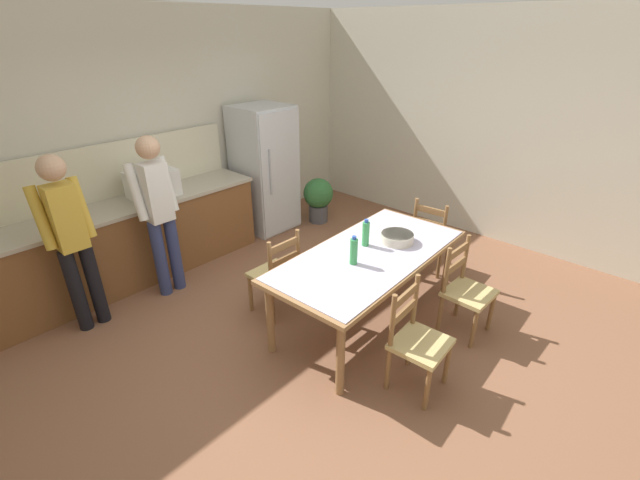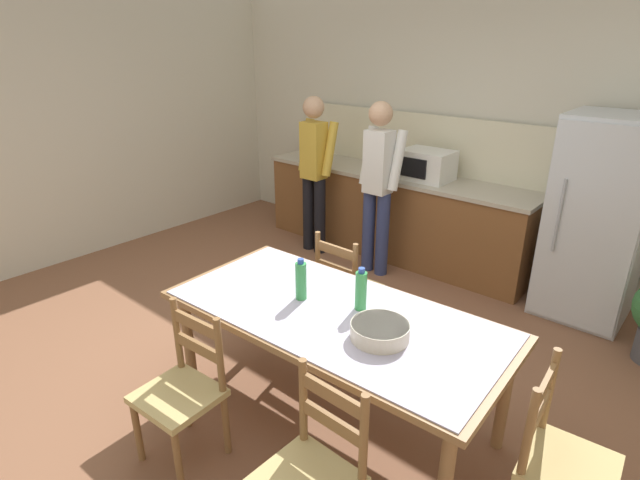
{
  "view_description": "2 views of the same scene",
  "coord_description": "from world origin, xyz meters",
  "px_view_note": "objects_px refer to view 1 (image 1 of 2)",
  "views": [
    {
      "loc": [
        -2.37,
        -2.27,
        2.65
      ],
      "look_at": [
        0.05,
        -0.06,
        1.01
      ],
      "focal_mm": 24.0,
      "sensor_mm": 36.0,
      "label": 1
    },
    {
      "loc": [
        2.14,
        -2.26,
        2.28
      ],
      "look_at": [
        0.05,
        0.18,
        0.96
      ],
      "focal_mm": 28.0,
      "sensor_mm": 36.0,
      "label": 2
    }
  ],
  "objects_px": {
    "chair_side_near_left": "(417,341)",
    "chair_head_end": "(432,236)",
    "person_at_sink": "(71,236)",
    "person_at_counter": "(159,209)",
    "dining_table": "(369,260)",
    "bottle_off_centre": "(366,233)",
    "chair_side_far_left": "(276,274)",
    "serving_bowl": "(397,237)",
    "bottle_near_centre": "(354,251)",
    "chair_side_near_right": "(466,290)",
    "potted_plant": "(318,197)",
    "refrigerator": "(265,169)",
    "microwave": "(153,184)"
  },
  "relations": [
    {
      "from": "chair_side_near_left",
      "to": "chair_head_end",
      "type": "xyz_separation_m",
      "value": [
        1.76,
        0.85,
        0.0
      ]
    },
    {
      "from": "person_at_sink",
      "to": "person_at_counter",
      "type": "relative_size",
      "value": 0.99
    },
    {
      "from": "person_at_counter",
      "to": "dining_table",
      "type": "bearing_deg",
      "value": -152.17
    },
    {
      "from": "dining_table",
      "to": "chair_head_end",
      "type": "xyz_separation_m",
      "value": [
        1.33,
        0.05,
        -0.25
      ]
    },
    {
      "from": "bottle_off_centre",
      "to": "chair_side_near_left",
      "type": "height_order",
      "value": "bottle_off_centre"
    },
    {
      "from": "dining_table",
      "to": "chair_side_far_left",
      "type": "xyz_separation_m",
      "value": [
        -0.5,
        0.76,
        -0.25
      ]
    },
    {
      "from": "dining_table",
      "to": "serving_bowl",
      "type": "xyz_separation_m",
      "value": [
        0.36,
        -0.06,
        0.12
      ]
    },
    {
      "from": "bottle_near_centre",
      "to": "chair_head_end",
      "type": "height_order",
      "value": "bottle_near_centre"
    },
    {
      "from": "chair_side_far_left",
      "to": "dining_table",
      "type": "bearing_deg",
      "value": 123.5
    },
    {
      "from": "chair_head_end",
      "to": "serving_bowl",
      "type": "bearing_deg",
      "value": 92.23
    },
    {
      "from": "chair_side_near_right",
      "to": "person_at_counter",
      "type": "bearing_deg",
      "value": 120.75
    },
    {
      "from": "person_at_counter",
      "to": "chair_side_far_left",
      "type": "bearing_deg",
      "value": -155.85
    },
    {
      "from": "chair_side_far_left",
      "to": "chair_side_near_right",
      "type": "relative_size",
      "value": 1.0
    },
    {
      "from": "chair_side_near_right",
      "to": "chair_head_end",
      "type": "distance_m",
      "value": 1.16
    },
    {
      "from": "potted_plant",
      "to": "dining_table",
      "type": "bearing_deg",
      "value": -126.31
    },
    {
      "from": "chair_side_near_right",
      "to": "bottle_near_centre",
      "type": "bearing_deg",
      "value": 136.44
    },
    {
      "from": "refrigerator",
      "to": "bottle_near_centre",
      "type": "bearing_deg",
      "value": -114.15
    },
    {
      "from": "bottle_off_centre",
      "to": "person_at_sink",
      "type": "distance_m",
      "value": 2.69
    },
    {
      "from": "chair_side_far_left",
      "to": "person_at_sink",
      "type": "xyz_separation_m",
      "value": [
        -1.37,
        1.19,
        0.52
      ]
    },
    {
      "from": "microwave",
      "to": "chair_side_far_left",
      "type": "xyz_separation_m",
      "value": [
        0.29,
        -1.69,
        -0.63
      ]
    },
    {
      "from": "microwave",
      "to": "chair_side_far_left",
      "type": "bearing_deg",
      "value": -80.15
    },
    {
      "from": "bottle_near_centre",
      "to": "chair_side_near_left",
      "type": "relative_size",
      "value": 0.3
    },
    {
      "from": "chair_side_near_right",
      "to": "potted_plant",
      "type": "height_order",
      "value": "chair_side_near_right"
    },
    {
      "from": "chair_side_near_right",
      "to": "dining_table",
      "type": "bearing_deg",
      "value": 124.44
    },
    {
      "from": "bottle_off_centre",
      "to": "chair_side_near_right",
      "type": "relative_size",
      "value": 0.3
    },
    {
      "from": "bottle_near_centre",
      "to": "serving_bowl",
      "type": "relative_size",
      "value": 0.84
    },
    {
      "from": "chair_side_near_right",
      "to": "potted_plant",
      "type": "bearing_deg",
      "value": 71.95
    },
    {
      "from": "chair_side_near_left",
      "to": "person_at_sink",
      "type": "bearing_deg",
      "value": 113.93
    },
    {
      "from": "potted_plant",
      "to": "chair_side_near_right",
      "type": "bearing_deg",
      "value": -109.43
    },
    {
      "from": "person_at_counter",
      "to": "bottle_off_centre",
      "type": "bearing_deg",
      "value": -148.23
    },
    {
      "from": "serving_bowl",
      "to": "refrigerator",
      "type": "bearing_deg",
      "value": 79.25
    },
    {
      "from": "chair_side_near_right",
      "to": "chair_head_end",
      "type": "bearing_deg",
      "value": 45.83
    },
    {
      "from": "serving_bowl",
      "to": "person_at_counter",
      "type": "height_order",
      "value": "person_at_counter"
    },
    {
      "from": "microwave",
      "to": "bottle_near_centre",
      "type": "relative_size",
      "value": 1.85
    },
    {
      "from": "refrigerator",
      "to": "chair_side_near_left",
      "type": "relative_size",
      "value": 1.9
    },
    {
      "from": "chair_side_far_left",
      "to": "chair_head_end",
      "type": "xyz_separation_m",
      "value": [
        1.82,
        -0.71,
        0.0
      ]
    },
    {
      "from": "dining_table",
      "to": "person_at_sink",
      "type": "distance_m",
      "value": 2.72
    },
    {
      "from": "chair_side_far_left",
      "to": "bottle_off_centre",
      "type": "bearing_deg",
      "value": 133.51
    },
    {
      "from": "dining_table",
      "to": "chair_side_near_right",
      "type": "relative_size",
      "value": 2.31
    },
    {
      "from": "chair_side_near_left",
      "to": "person_at_sink",
      "type": "xyz_separation_m",
      "value": [
        -1.43,
        2.76,
        0.52
      ]
    },
    {
      "from": "serving_bowl",
      "to": "chair_side_near_left",
      "type": "distance_m",
      "value": 1.15
    },
    {
      "from": "refrigerator",
      "to": "chair_side_near_left",
      "type": "bearing_deg",
      "value": -111.5
    },
    {
      "from": "person_at_sink",
      "to": "chair_side_far_left",
      "type": "bearing_deg",
      "value": -131.01
    },
    {
      "from": "serving_bowl",
      "to": "chair_side_near_right",
      "type": "height_order",
      "value": "chair_side_near_right"
    },
    {
      "from": "person_at_sink",
      "to": "potted_plant",
      "type": "relative_size",
      "value": 2.57
    },
    {
      "from": "refrigerator",
      "to": "person_at_counter",
      "type": "xyz_separation_m",
      "value": [
        -1.86,
        -0.5,
        0.11
      ]
    },
    {
      "from": "bottle_near_centre",
      "to": "bottle_off_centre",
      "type": "xyz_separation_m",
      "value": [
        0.36,
        0.14,
        0.0
      ]
    },
    {
      "from": "bottle_near_centre",
      "to": "chair_side_near_left",
      "type": "bearing_deg",
      "value": -102.71
    },
    {
      "from": "microwave",
      "to": "potted_plant",
      "type": "relative_size",
      "value": 0.75
    },
    {
      "from": "bottle_near_centre",
      "to": "chair_head_end",
      "type": "bearing_deg",
      "value": 2.12
    }
  ]
}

